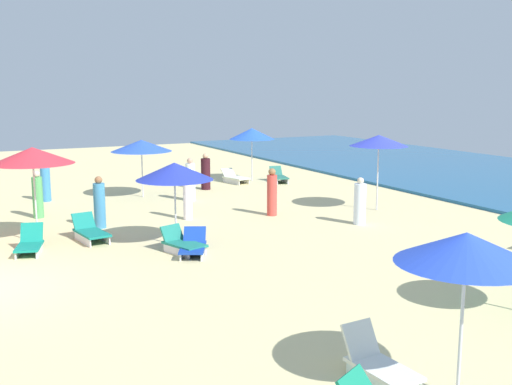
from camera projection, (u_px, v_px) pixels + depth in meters
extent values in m
cylinder|color=silver|center=(378.00, 178.00, 21.63)|extent=(0.05, 0.05, 2.29)
cone|color=blue|center=(379.00, 141.00, 21.40)|extent=(2.03, 2.03, 0.39)
cylinder|color=silver|center=(175.00, 213.00, 16.91)|extent=(0.05, 0.05, 1.83)
cone|color=#2535AF|center=(175.00, 171.00, 16.71)|extent=(2.12, 2.12, 0.47)
cube|color=silver|center=(183.00, 252.00, 15.98)|extent=(1.02, 0.54, 0.19)
cube|color=silver|center=(203.00, 252.00, 15.99)|extent=(1.02, 0.54, 0.19)
cube|color=#163BA6|center=(193.00, 247.00, 15.96)|extent=(1.39, 1.11, 0.06)
cube|color=#163BA6|center=(195.00, 235.00, 16.50)|extent=(0.62, 0.71, 0.41)
cube|color=silver|center=(176.00, 251.00, 15.99)|extent=(1.03, 0.36, 0.22)
cube|color=silver|center=(193.00, 247.00, 16.38)|extent=(1.03, 0.36, 0.22)
cube|color=#1E7B6A|center=(185.00, 244.00, 16.16)|extent=(1.33, 0.98, 0.06)
cube|color=#1E7B6A|center=(172.00, 233.00, 16.50)|extent=(0.44, 0.67, 0.43)
cylinder|color=silver|center=(36.00, 204.00, 17.10)|extent=(0.05, 0.05, 2.25)
cone|color=red|center=(33.00, 155.00, 16.87)|extent=(2.25, 2.25, 0.46)
cube|color=silver|center=(19.00, 251.00, 16.06)|extent=(0.96, 0.32, 0.19)
cube|color=silver|center=(40.00, 250.00, 16.15)|extent=(0.96, 0.32, 0.19)
cube|color=#118272|center=(29.00, 246.00, 16.08)|extent=(1.23, 0.89, 0.06)
cube|color=#118272|center=(32.00, 233.00, 16.52)|extent=(0.47, 0.64, 0.52)
cube|color=silver|center=(83.00, 239.00, 17.22)|extent=(1.23, 0.22, 0.24)
cube|color=silver|center=(101.00, 236.00, 17.54)|extent=(1.23, 0.22, 0.24)
cube|color=#147C70|center=(92.00, 233.00, 17.35)|extent=(1.45, 0.84, 0.06)
cube|color=#147C70|center=(84.00, 221.00, 17.83)|extent=(0.42, 0.66, 0.47)
cylinder|color=silver|center=(252.00, 160.00, 28.34)|extent=(0.05, 0.05, 1.94)
cone|color=blue|center=(252.00, 134.00, 28.13)|extent=(2.07, 2.07, 0.50)
cube|color=silver|center=(274.00, 180.00, 27.88)|extent=(1.11, 0.30, 0.24)
cube|color=silver|center=(284.00, 180.00, 28.00)|extent=(1.11, 0.30, 0.24)
cube|color=#296C5C|center=(279.00, 177.00, 27.91)|extent=(1.36, 0.85, 0.06)
cube|color=#296C5C|center=(276.00, 171.00, 28.43)|extent=(0.47, 0.62, 0.43)
cube|color=silver|center=(231.00, 181.00, 27.61)|extent=(1.12, 0.31, 0.22)
cube|color=silver|center=(241.00, 180.00, 27.98)|extent=(1.12, 0.31, 0.22)
cube|color=silver|center=(236.00, 178.00, 27.77)|extent=(1.39, 0.95, 0.06)
cube|color=silver|center=(228.00, 173.00, 28.18)|extent=(0.49, 0.70, 0.38)
cylinder|color=silver|center=(461.00, 331.00, 8.62)|extent=(0.05, 0.05, 1.96)
cone|color=blue|center=(466.00, 248.00, 8.41)|extent=(1.96, 1.96, 0.44)
cube|color=silver|center=(370.00, 382.00, 8.93)|extent=(1.03, 0.11, 0.23)
cube|color=silver|center=(396.00, 374.00, 9.18)|extent=(1.03, 0.11, 0.23)
cube|color=silver|center=(383.00, 369.00, 9.03)|extent=(1.18, 0.67, 0.06)
cube|color=silver|center=(360.00, 340.00, 9.43)|extent=(0.36, 0.58, 0.54)
cylinder|color=silver|center=(142.00, 174.00, 24.27)|extent=(0.05, 0.05, 1.82)
cone|color=blue|center=(141.00, 146.00, 24.08)|extent=(2.38, 2.38, 0.45)
cylinder|color=white|center=(360.00, 204.00, 19.49)|extent=(0.39, 0.39, 1.31)
sphere|color=beige|center=(361.00, 181.00, 19.37)|extent=(0.21, 0.21, 0.21)
cylinder|color=white|center=(190.00, 182.00, 23.52)|extent=(0.50, 0.50, 1.44)
sphere|color=tan|center=(190.00, 161.00, 23.37)|extent=(0.23, 0.23, 0.23)
cylinder|color=#D4443B|center=(272.00, 195.00, 20.83)|extent=(0.42, 0.42, 1.39)
sphere|color=#96663E|center=(272.00, 172.00, 20.69)|extent=(0.25, 0.25, 0.25)
cylinder|color=#3982C0|center=(46.00, 184.00, 23.40)|extent=(0.37, 0.37, 1.33)
sphere|color=beige|center=(44.00, 164.00, 23.27)|extent=(0.23, 0.23, 0.23)
cylinder|color=white|center=(188.00, 197.00, 20.18)|extent=(0.41, 0.41, 1.50)
sphere|color=tan|center=(187.00, 171.00, 20.03)|extent=(0.22, 0.22, 0.22)
cylinder|color=#35121B|center=(206.00, 174.00, 26.07)|extent=(0.44, 0.44, 1.32)
sphere|color=tan|center=(205.00, 156.00, 25.93)|extent=(0.24, 0.24, 0.24)
cylinder|color=#51A75B|center=(38.00, 198.00, 20.45)|extent=(0.48, 0.48, 1.38)
sphere|color=beige|center=(36.00, 174.00, 20.32)|extent=(0.22, 0.22, 0.22)
cylinder|color=teal|center=(100.00, 206.00, 18.99)|extent=(0.50, 0.50, 1.40)
sphere|color=#93613F|center=(98.00, 180.00, 18.86)|extent=(0.23, 0.23, 0.23)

